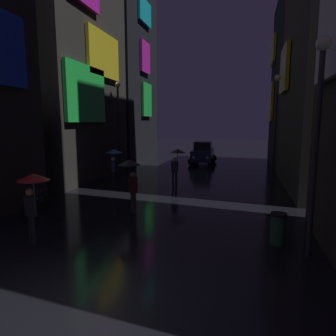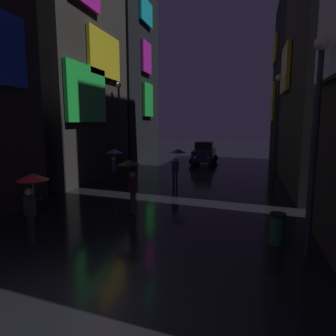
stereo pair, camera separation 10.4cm
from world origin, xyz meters
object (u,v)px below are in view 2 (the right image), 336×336
at_px(car_distant, 204,153).
at_px(streetlamp_right_far, 277,117).
at_px(pedestrian_far_right_black, 177,157).
at_px(pedestrian_foreground_right_blue, 114,157).
at_px(pedestrian_midstreet_left_red, 32,189).
at_px(pedestrian_foreground_left_black, 130,171).
at_px(streetlamp_right_near, 316,124).
at_px(streetlamp_left_far, 119,119).
at_px(trash_bin, 277,229).
at_px(bicycle_parked_at_storefront, 35,204).

bearing_deg(car_distant, streetlamp_right_far, -53.31).
relative_size(pedestrian_far_right_black, pedestrian_foreground_right_blue, 1.00).
distance_m(pedestrian_midstreet_left_red, pedestrian_foreground_left_black, 3.93).
xyz_separation_m(pedestrian_far_right_black, car_distant, (0.10, 10.09, -0.74)).
bearing_deg(car_distant, streetlamp_right_near, -73.62).
height_order(pedestrian_foreground_right_blue, car_distant, pedestrian_foreground_right_blue).
bearing_deg(streetlamp_right_near, pedestrian_foreground_right_blue, 141.85).
relative_size(pedestrian_far_right_black, car_distant, 0.50).
height_order(pedestrian_far_right_black, car_distant, pedestrian_far_right_black).
bearing_deg(streetlamp_left_far, pedestrian_midstreet_left_red, -78.32).
xyz_separation_m(streetlamp_left_far, trash_bin, (9.30, -9.95, -3.34)).
distance_m(pedestrian_far_right_black, streetlamp_right_near, 9.40).
xyz_separation_m(pedestrian_midstreet_left_red, streetlamp_right_far, (7.57, 11.78, 2.19)).
bearing_deg(pedestrian_far_right_black, car_distant, 89.42).
height_order(car_distant, trash_bin, car_distant).
distance_m(bicycle_parked_at_storefront, streetlamp_left_far, 9.79).
distance_m(pedestrian_foreground_right_blue, streetlamp_right_near, 11.13).
relative_size(bicycle_parked_at_storefront, car_distant, 0.43).
relative_size(pedestrian_far_right_black, bicycle_parked_at_storefront, 1.18).
bearing_deg(bicycle_parked_at_storefront, pedestrian_far_right_black, 54.49).
bearing_deg(bicycle_parked_at_storefront, trash_bin, -5.09).
bearing_deg(trash_bin, pedestrian_far_right_black, 123.86).
bearing_deg(pedestrian_midstreet_left_red, streetlamp_right_far, 57.29).
xyz_separation_m(pedestrian_midstreet_left_red, bicycle_parked_at_storefront, (-2.03, 2.61, -1.28)).
xyz_separation_m(streetlamp_right_far, trash_bin, (-0.70, -9.97, -3.39)).
height_order(car_distant, streetlamp_right_near, streetlamp_right_near).
bearing_deg(streetlamp_right_near, car_distant, 106.38).
relative_size(streetlamp_left_far, streetlamp_right_far, 0.99).
bearing_deg(streetlamp_left_far, car_distant, 55.41).
bearing_deg(pedestrian_foreground_left_black, pedestrian_midstreet_left_red, -113.60).
xyz_separation_m(pedestrian_foreground_right_blue, car_distant, (3.45, 10.86, -0.74)).
distance_m(pedestrian_foreground_right_blue, bicycle_parked_at_storefront, 5.52).
relative_size(pedestrian_midstreet_left_red, bicycle_parked_at_storefront, 1.18).
height_order(pedestrian_midstreet_left_red, streetlamp_right_far, streetlamp_right_far).
height_order(streetlamp_left_far, trash_bin, streetlamp_left_far).
distance_m(pedestrian_far_right_black, car_distant, 10.12).
height_order(pedestrian_far_right_black, pedestrian_foreground_right_blue, same).
height_order(pedestrian_foreground_left_black, bicycle_parked_at_storefront, pedestrian_foreground_left_black).
relative_size(pedestrian_far_right_black, streetlamp_right_near, 0.38).
bearing_deg(trash_bin, streetlamp_right_near, -45.40).
xyz_separation_m(pedestrian_foreground_right_blue, streetlamp_right_near, (8.64, -6.78, 1.83)).
relative_size(car_distant, streetlamp_right_near, 0.75).
distance_m(pedestrian_foreground_right_blue, streetlamp_left_far, 4.63).
relative_size(pedestrian_foreground_right_blue, trash_bin, 2.28).
bearing_deg(trash_bin, pedestrian_midstreet_left_red, -165.22).
xyz_separation_m(car_distant, trash_bin, (4.49, -16.93, -0.46)).
height_order(pedestrian_foreground_left_black, streetlamp_left_far, streetlamp_left_far).
relative_size(pedestrian_foreground_right_blue, car_distant, 0.50).
relative_size(pedestrian_midstreet_left_red, pedestrian_far_right_black, 1.00).
bearing_deg(pedestrian_far_right_black, pedestrian_foreground_right_blue, -167.13).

